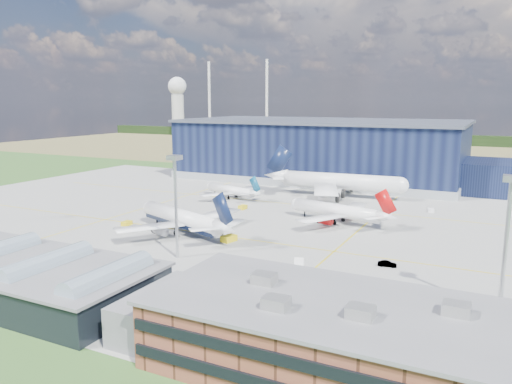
# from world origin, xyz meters

# --- Properties ---
(ground) EXTENTS (600.00, 600.00, 0.00)m
(ground) POSITION_xyz_m (0.00, 0.00, 0.00)
(ground) COLOR #325A22
(ground) RESTS_ON ground
(apron) EXTENTS (220.00, 160.00, 0.08)m
(apron) POSITION_xyz_m (0.00, 10.00, 0.03)
(apron) COLOR gray
(apron) RESTS_ON ground
(farmland) EXTENTS (600.00, 220.00, 0.01)m
(farmland) POSITION_xyz_m (0.00, 220.00, 0.00)
(farmland) COLOR olive
(farmland) RESTS_ON ground
(treeline) EXTENTS (600.00, 8.00, 8.00)m
(treeline) POSITION_xyz_m (0.00, 300.00, 4.00)
(treeline) COLOR black
(treeline) RESTS_ON ground
(horizon_dressing) EXTENTS (440.20, 18.00, 70.00)m
(horizon_dressing) POSITION_xyz_m (-191.30, 294.39, 34.20)
(horizon_dressing) COLOR silver
(horizon_dressing) RESTS_ON ground
(hangar) EXTENTS (145.00, 62.00, 26.10)m
(hangar) POSITION_xyz_m (2.81, 94.80, 11.62)
(hangar) COLOR black
(hangar) RESTS_ON ground
(ops_building) EXTENTS (46.00, 23.00, 10.90)m
(ops_building) POSITION_xyz_m (55.01, -60.00, 4.79)
(ops_building) COLOR brown
(ops_building) RESTS_ON ground
(glass_concourse) EXTENTS (78.00, 23.00, 8.60)m
(glass_concourse) POSITION_xyz_m (-6.45, -60.00, 3.69)
(glass_concourse) COLOR black
(glass_concourse) RESTS_ON ground
(light_mast_center) EXTENTS (2.60, 2.60, 23.00)m
(light_mast_center) POSITION_xyz_m (10.00, -30.00, 15.43)
(light_mast_center) COLOR #AEB0B5
(light_mast_center) RESTS_ON ground
(light_mast_east) EXTENTS (2.60, 2.60, 23.00)m
(light_mast_east) POSITION_xyz_m (75.00, -30.00, 15.43)
(light_mast_east) COLOR #AEB0B5
(light_mast_east) RESTS_ON ground
(airliner_navy) EXTENTS (50.81, 50.31, 12.93)m
(airliner_navy) POSITION_xyz_m (-1.34, -12.00, 6.46)
(airliner_navy) COLOR white
(airliner_navy) RESTS_ON ground
(airliner_red) EXTENTS (41.52, 40.97, 11.25)m
(airliner_red) POSITION_xyz_m (31.72, 16.99, 5.63)
(airliner_red) COLOR white
(airliner_red) RESTS_ON ground
(airliner_widebody) EXTENTS (57.29, 56.21, 17.52)m
(airliner_widebody) POSITION_xyz_m (21.25, 55.00, 8.76)
(airliner_widebody) COLOR white
(airliner_widebody) RESTS_ON ground
(airliner_regional) EXTENTS (34.52, 34.13, 9.02)m
(airliner_regional) POSITION_xyz_m (-13.23, 35.31, 4.51)
(airliner_regional) COLOR white
(airliner_regional) RESTS_ON ground
(gse_tug_a) EXTENTS (3.24, 4.31, 1.60)m
(gse_tug_a) POSITION_xyz_m (13.97, -13.74, 0.80)
(gse_tug_a) COLOR yellow
(gse_tug_a) RESTS_ON ground
(gse_tug_b) EXTENTS (2.15, 3.04, 1.26)m
(gse_tug_b) POSITION_xyz_m (-19.70, -12.52, 0.63)
(gse_tug_b) COLOR yellow
(gse_tug_b) RESTS_ON ground
(gse_cart_a) EXTENTS (2.32, 3.01, 1.17)m
(gse_cart_a) POSITION_xyz_m (54.34, 43.58, 0.58)
(gse_cart_a) COLOR white
(gse_cart_a) RESTS_ON ground
(gse_tug_c) EXTENTS (1.99, 3.14, 1.36)m
(gse_tug_c) POSITION_xyz_m (-0.50, 20.61, 0.68)
(gse_tug_c) COLOR yellow
(gse_tug_c) RESTS_ON ground
(gse_van_c) EXTENTS (5.46, 3.66, 2.40)m
(gse_van_c) POSITION_xyz_m (23.50, -46.00, 1.20)
(gse_van_c) COLOR white
(gse_van_c) RESTS_ON ground
(airstair) EXTENTS (3.19, 4.94, 2.94)m
(airstair) POSITION_xyz_m (39.28, -30.11, 1.47)
(airstair) COLOR white
(airstair) RESTS_ON ground
(car_b) EXTENTS (4.08, 1.96, 1.29)m
(car_b) POSITION_xyz_m (53.36, -15.34, 0.64)
(car_b) COLOR #99999E
(car_b) RESTS_ON ground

